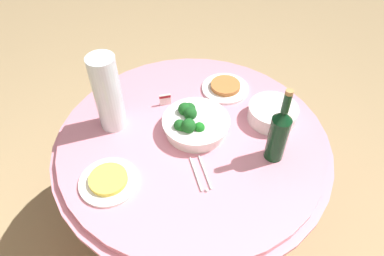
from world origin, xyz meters
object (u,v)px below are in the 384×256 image
object	(u,v)px
wine_bottle	(279,133)
label_placard_front	(165,99)
broccoli_bowl	(194,124)
food_plate_fried_egg	(109,181)
decorative_fruit_vase	(109,98)
plate_stack	(272,113)
serving_tongs	(201,175)
food_plate_peanuts	(225,87)

from	to	relation	value
wine_bottle	label_placard_front	distance (m)	0.54
wine_bottle	label_placard_front	xyz separation A→B (m)	(0.48, -0.24, -0.10)
broccoli_bowl	food_plate_fried_egg	xyz separation A→B (m)	(0.28, 0.31, -0.03)
broccoli_bowl	decorative_fruit_vase	bearing A→B (deg)	1.41
plate_stack	decorative_fruit_vase	size ratio (longest dim) A/B	0.62
decorative_fruit_vase	wine_bottle	bearing A→B (deg)	172.76
plate_stack	serving_tongs	distance (m)	0.43
plate_stack	food_plate_fried_egg	world-z (taller)	plate_stack
wine_bottle	decorative_fruit_vase	world-z (taller)	decorative_fruit_vase
decorative_fruit_vase	serving_tongs	distance (m)	0.48
food_plate_fried_egg	label_placard_front	world-z (taller)	label_placard_front
broccoli_bowl	food_plate_peanuts	bearing A→B (deg)	-110.95
decorative_fruit_vase	food_plate_peanuts	world-z (taller)	decorative_fruit_vase
plate_stack	wine_bottle	xyz separation A→B (m)	(-0.00, 0.21, 0.09)
food_plate_fried_egg	decorative_fruit_vase	bearing A→B (deg)	-77.18
broccoli_bowl	serving_tongs	bearing A→B (deg)	103.49
serving_tongs	food_plate_peanuts	xyz separation A→B (m)	(-0.05, -0.51, 0.01)
food_plate_fried_egg	food_plate_peanuts	size ratio (longest dim) A/B	1.00
label_placard_front	broccoli_bowl	bearing A→B (deg)	136.74
serving_tongs	label_placard_front	distance (m)	0.43
decorative_fruit_vase	food_plate_fried_egg	world-z (taller)	decorative_fruit_vase
plate_stack	food_plate_peanuts	size ratio (longest dim) A/B	0.95
broccoli_bowl	plate_stack	bearing A→B (deg)	-160.68
plate_stack	wine_bottle	distance (m)	0.23
plate_stack	wine_bottle	size ratio (longest dim) A/B	0.62
plate_stack	label_placard_front	bearing A→B (deg)	-3.62
wine_bottle	food_plate_peanuts	world-z (taller)	wine_bottle
broccoli_bowl	plate_stack	xyz separation A→B (m)	(-0.32, -0.11, -0.00)
decorative_fruit_vase	food_plate_fried_egg	distance (m)	0.34
food_plate_peanuts	serving_tongs	bearing A→B (deg)	83.99
broccoli_bowl	label_placard_front	bearing A→B (deg)	-43.26
decorative_fruit_vase	label_placard_front	world-z (taller)	decorative_fruit_vase
decorative_fruit_vase	label_placard_front	distance (m)	0.27
plate_stack	decorative_fruit_vase	distance (m)	0.69
wine_bottle	label_placard_front	world-z (taller)	wine_bottle
wine_bottle	decorative_fruit_vase	distance (m)	0.68
decorative_fruit_vase	broccoli_bowl	bearing A→B (deg)	-178.59
broccoli_bowl	food_plate_peanuts	world-z (taller)	broccoli_bowl
decorative_fruit_vase	plate_stack	bearing A→B (deg)	-169.69
broccoli_bowl	serving_tongs	size ratio (longest dim) A/B	1.70
wine_bottle	food_plate_fried_egg	world-z (taller)	wine_bottle
wine_bottle	label_placard_front	size ratio (longest dim) A/B	6.11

